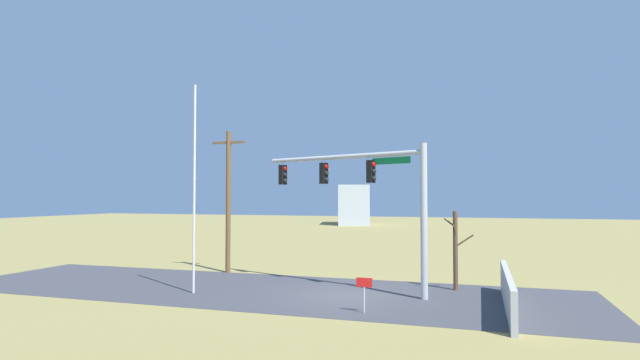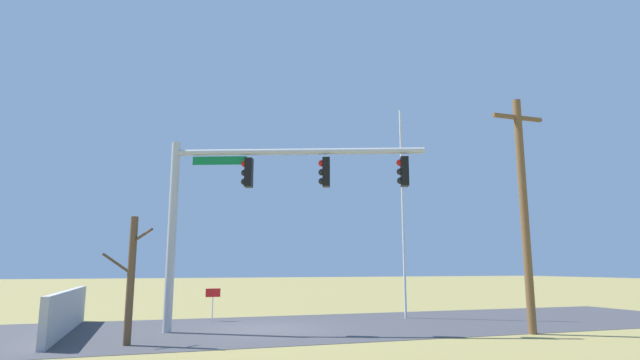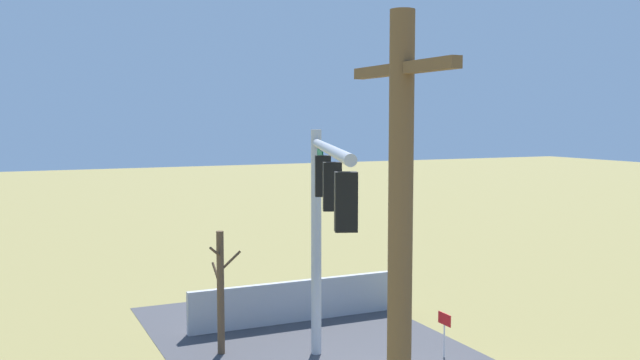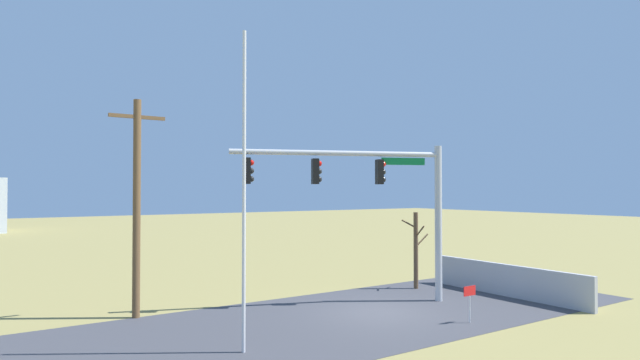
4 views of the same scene
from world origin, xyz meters
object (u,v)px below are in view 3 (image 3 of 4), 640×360
(signal_mast, at_px, (323,204))
(bare_tree, at_px, (221,291))
(utility_pole, at_px, (399,353))
(open_sign, at_px, (444,325))

(signal_mast, height_order, bare_tree, signal_mast)
(signal_mast, bearing_deg, bare_tree, 21.96)
(signal_mast, height_order, utility_pole, utility_pole)
(signal_mast, relative_size, bare_tree, 2.31)
(open_sign, bearing_deg, bare_tree, 62.33)
(bare_tree, bearing_deg, signal_mast, -158.04)
(signal_mast, bearing_deg, utility_pole, 160.29)
(utility_pole, relative_size, open_sign, 6.16)
(utility_pole, height_order, bare_tree, utility_pole)
(signal_mast, xyz_separation_m, open_sign, (0.74, -3.94, -3.55))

